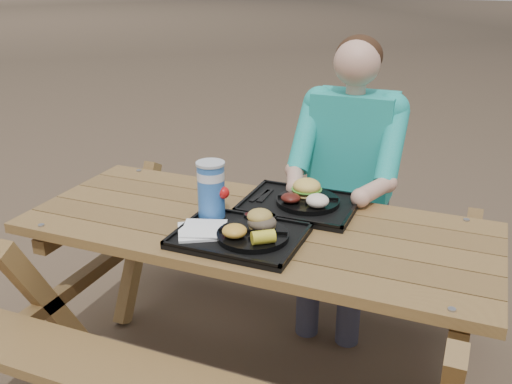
% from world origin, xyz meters
% --- Properties ---
extents(ground, '(60.00, 60.00, 0.00)m').
position_xyz_m(ground, '(0.00, 0.00, 0.00)').
color(ground, '#999999').
rests_on(ground, ground).
extents(picnic_table, '(1.80, 1.49, 0.75)m').
position_xyz_m(picnic_table, '(0.00, 0.00, 0.38)').
color(picnic_table, '#999999').
rests_on(picnic_table, ground).
extents(tray_near, '(0.45, 0.35, 0.02)m').
position_xyz_m(tray_near, '(-0.00, -0.15, 0.76)').
color(tray_near, black).
rests_on(tray_near, picnic_table).
extents(tray_far, '(0.45, 0.35, 0.02)m').
position_xyz_m(tray_far, '(0.11, 0.21, 0.76)').
color(tray_far, black).
rests_on(tray_far, picnic_table).
extents(plate_near, '(0.26, 0.26, 0.02)m').
position_xyz_m(plate_near, '(0.05, -0.16, 0.78)').
color(plate_near, black).
rests_on(plate_near, tray_near).
extents(plate_far, '(0.26, 0.26, 0.02)m').
position_xyz_m(plate_far, '(0.14, 0.22, 0.78)').
color(plate_far, black).
rests_on(plate_far, tray_far).
extents(napkin_stack, '(0.22, 0.22, 0.02)m').
position_xyz_m(napkin_stack, '(-0.14, -0.19, 0.78)').
color(napkin_stack, white).
rests_on(napkin_stack, tray_near).
extents(soda_cup, '(0.10, 0.10, 0.21)m').
position_xyz_m(soda_cup, '(-0.17, -0.04, 0.88)').
color(soda_cup, '#1652A9').
rests_on(soda_cup, tray_near).
extents(condiment_bbq, '(0.05, 0.05, 0.03)m').
position_xyz_m(condiment_bbq, '(-0.01, -0.03, 0.78)').
color(condiment_bbq, black).
rests_on(condiment_bbq, tray_near).
extents(condiment_mustard, '(0.06, 0.06, 0.03)m').
position_xyz_m(condiment_mustard, '(0.06, -0.02, 0.79)').
color(condiment_mustard, gold).
rests_on(condiment_mustard, tray_near).
extents(sandwich, '(0.10, 0.10, 0.10)m').
position_xyz_m(sandwich, '(0.07, -0.11, 0.84)').
color(sandwich, '#BA9441').
rests_on(sandwich, plate_near).
extents(mac_cheese, '(0.09, 0.09, 0.04)m').
position_xyz_m(mac_cheese, '(0.01, -0.21, 0.81)').
color(mac_cheese, gold).
rests_on(mac_cheese, plate_near).
extents(corn_cob, '(0.11, 0.11, 0.05)m').
position_xyz_m(corn_cob, '(0.12, -0.22, 0.81)').
color(corn_cob, yellow).
rests_on(corn_cob, plate_near).
extents(cutlery_far, '(0.03, 0.15, 0.01)m').
position_xyz_m(cutlery_far, '(-0.05, 0.22, 0.77)').
color(cutlery_far, black).
rests_on(cutlery_far, tray_far).
extents(burger, '(0.12, 0.12, 0.11)m').
position_xyz_m(burger, '(0.12, 0.26, 0.84)').
color(burger, '#F1C255').
rests_on(burger, plate_far).
extents(baked_beans, '(0.08, 0.08, 0.04)m').
position_xyz_m(baked_beans, '(0.08, 0.16, 0.81)').
color(baked_beans, '#4E150F').
rests_on(baked_beans, plate_far).
extents(potato_salad, '(0.09, 0.09, 0.05)m').
position_xyz_m(potato_salad, '(0.20, 0.16, 0.82)').
color(potato_salad, white).
rests_on(potato_salad, plate_far).
extents(diner, '(0.48, 0.84, 1.28)m').
position_xyz_m(diner, '(0.20, 0.72, 0.64)').
color(diner, '#1CC9C2').
rests_on(diner, ground).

